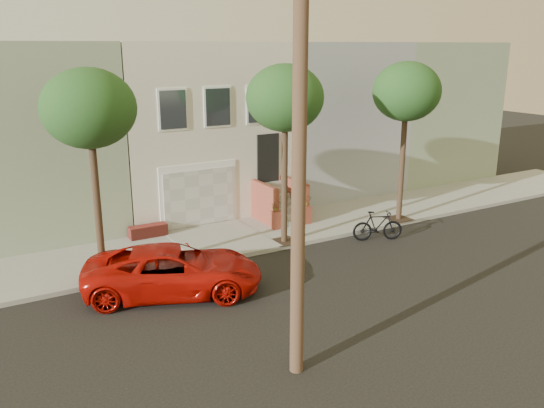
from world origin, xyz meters
TOP-DOWN VIEW (x-y plane):
  - ground at (0.00, 0.00)m, footprint 90.00×90.00m
  - sidewalk at (0.00, 5.35)m, footprint 40.00×3.70m
  - house_row at (0.00, 11.19)m, footprint 33.10×11.70m
  - tree_left at (-5.50, 3.90)m, footprint 2.70×2.57m
  - tree_mid at (1.00, 3.90)m, footprint 2.70×2.57m
  - tree_right at (6.50, 3.90)m, footprint 2.70×2.57m
  - pickup_truck at (-3.90, 2.03)m, footprint 5.63×4.12m
  - motorcycle at (4.30, 2.65)m, footprint 1.94×1.22m

SIDE VIEW (x-z plane):
  - ground at x=0.00m, z-range 0.00..0.00m
  - sidewalk at x=0.00m, z-range 0.00..0.15m
  - motorcycle at x=4.30m, z-range 0.00..1.13m
  - pickup_truck at x=-3.90m, z-range 0.00..1.42m
  - house_row at x=0.00m, z-range 0.14..7.14m
  - tree_left at x=-5.50m, z-range 2.11..8.41m
  - tree_mid at x=1.00m, z-range 2.11..8.41m
  - tree_right at x=6.50m, z-range 2.11..8.41m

